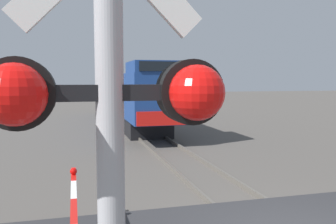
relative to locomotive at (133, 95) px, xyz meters
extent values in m
cube|color=black|center=(0.00, -4.77, -1.57)|extent=(2.32, 3.20, 1.05)
cube|color=black|center=(0.00, 5.26, -1.57)|extent=(2.32, 3.20, 1.05)
cube|color=navy|center=(0.00, 0.24, 0.15)|extent=(2.73, 18.24, 2.40)
cube|color=navy|center=(0.00, -7.43, 1.62)|extent=(2.68, 2.89, 0.54)
cube|color=black|center=(0.00, -8.91, 1.62)|extent=(2.32, 0.06, 0.43)
cube|color=red|center=(0.00, -8.92, -0.70)|extent=(2.59, 0.08, 0.64)
sphere|color=#F2EACC|center=(0.00, -8.93, 0.81)|extent=(0.36, 0.36, 0.36)
cube|color=black|center=(-3.78, -22.54, 0.97)|extent=(1.04, 0.08, 0.08)
sphere|color=red|center=(-4.20, -22.64, 0.97)|extent=(0.28, 0.28, 0.28)
sphere|color=red|center=(-3.36, -22.64, 0.97)|extent=(0.28, 0.28, 0.28)
cylinder|color=black|center=(-4.20, -22.52, 0.97)|extent=(0.34, 0.14, 0.34)
cylinder|color=black|center=(-3.36, -22.52, 0.97)|extent=(0.34, 0.14, 0.34)
cube|color=red|center=(-3.98, -19.04, -0.95)|extent=(0.10, 1.06, 0.14)
cube|color=white|center=(-3.98, -17.99, -0.95)|extent=(0.10, 1.06, 0.14)
cube|color=red|center=(-3.98, -16.93, -0.95)|extent=(0.10, 1.06, 0.14)
sphere|color=red|center=(-3.98, -17.02, -0.81)|extent=(0.14, 0.14, 0.14)
camera|label=1|loc=(-3.95, -24.32, 1.04)|focal=38.24mm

